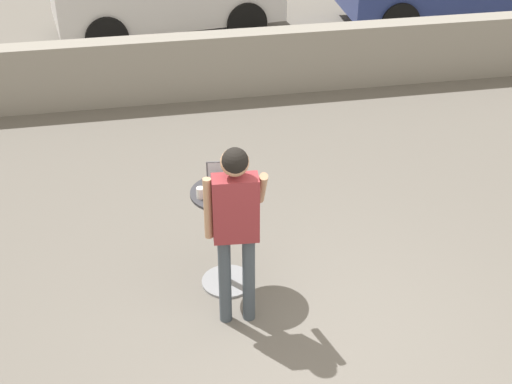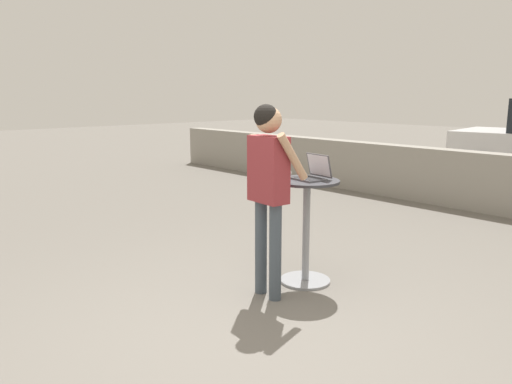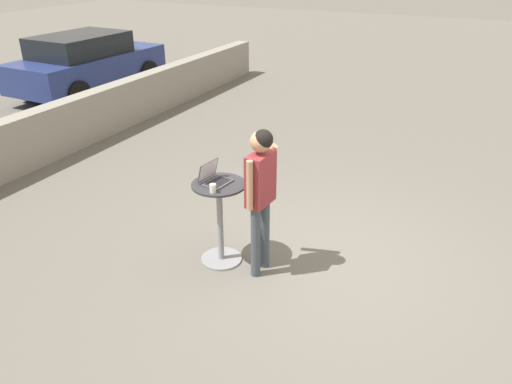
% 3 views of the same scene
% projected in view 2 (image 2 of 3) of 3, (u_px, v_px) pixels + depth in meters
% --- Properties ---
extents(ground_plane, '(50.00, 50.00, 0.00)m').
position_uv_depth(ground_plane, '(255.00, 335.00, 3.84)').
color(ground_plane, slate).
extents(cafe_table, '(0.62, 0.62, 1.02)m').
position_uv_depth(cafe_table, '(306.00, 223.00, 4.82)').
color(cafe_table, gray).
rests_on(cafe_table, ground_plane).
extents(laptop, '(0.35, 0.32, 0.24)m').
position_uv_depth(laptop, '(312.00, 174.00, 4.76)').
color(laptop, '#515156').
rests_on(laptop, cafe_table).
extents(coffee_mug, '(0.11, 0.07, 0.10)m').
position_uv_depth(coffee_mug, '(286.00, 173.00, 4.85)').
color(coffee_mug, white).
rests_on(coffee_mug, cafe_table).
extents(standing_person, '(0.54, 0.37, 1.74)m').
position_uv_depth(standing_person, '(268.00, 177.00, 4.38)').
color(standing_person, '#424C56').
rests_on(standing_person, ground_plane).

